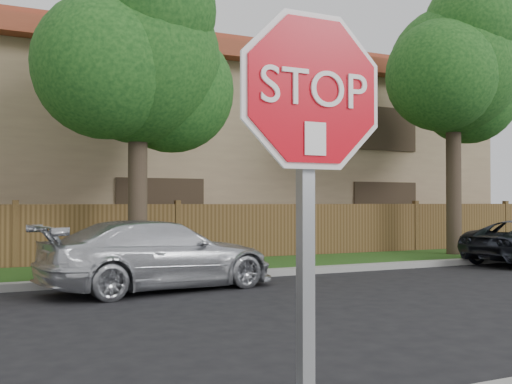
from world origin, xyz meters
TOP-DOWN VIEW (x-y plane):
  - far_curb at (0.00, 8.15)m, footprint 70.00×0.30m
  - grass_strip at (0.00, 9.80)m, footprint 70.00×3.00m
  - fence at (0.00, 11.40)m, footprint 70.00×0.12m
  - apartment_building at (0.00, 17.00)m, footprint 35.20×9.20m
  - tree_mid at (2.52, 9.57)m, footprint 4.80×3.90m
  - tree_right at (12.02, 9.57)m, footprint 4.80×3.90m
  - stop_sign at (0.49, -1.48)m, footprint 1.01×0.13m
  - sedan_right at (2.28, 7.14)m, footprint 4.76×2.57m

SIDE VIEW (x-z plane):
  - grass_strip at x=0.00m, z-range 0.00..0.12m
  - far_curb at x=0.00m, z-range 0.00..0.15m
  - sedan_right at x=2.28m, z-range 0.00..1.31m
  - fence at x=0.00m, z-range 0.00..1.60m
  - stop_sign at x=0.49m, z-range 0.55..3.11m
  - apartment_building at x=0.00m, z-range -0.07..7.13m
  - tree_mid at x=2.52m, z-range 1.20..8.55m
  - tree_right at x=12.02m, z-range 1.47..9.67m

